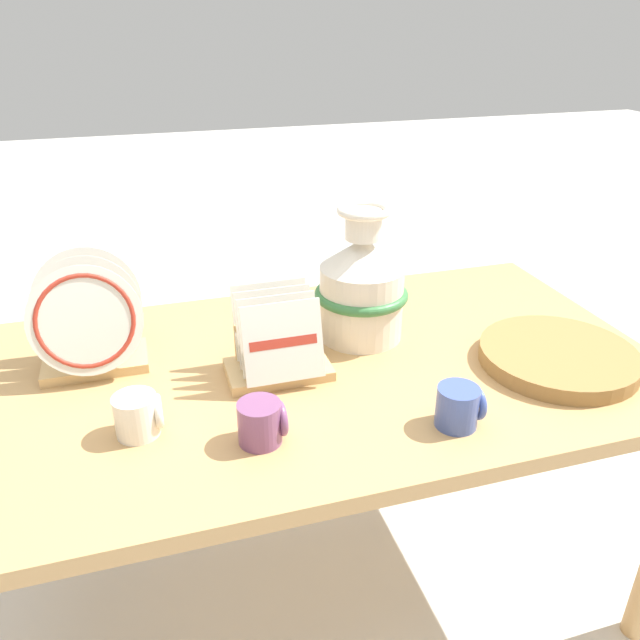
% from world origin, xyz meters
% --- Properties ---
extents(ground_plane, '(14.00, 14.00, 0.00)m').
position_xyz_m(ground_plane, '(0.00, 0.00, 0.00)').
color(ground_plane, beige).
extents(display_table, '(1.50, 0.84, 0.68)m').
position_xyz_m(display_table, '(0.00, 0.00, 0.61)').
color(display_table, tan).
rests_on(display_table, ground_plane).
extents(ceramic_vase, '(0.22, 0.22, 0.32)m').
position_xyz_m(ceramic_vase, '(0.13, 0.10, 0.81)').
color(ceramic_vase, silver).
rests_on(ceramic_vase, display_table).
extents(dish_rack_round_plates, '(0.23, 0.18, 0.25)m').
position_xyz_m(dish_rack_round_plates, '(-0.47, 0.13, 0.78)').
color(dish_rack_round_plates, tan).
rests_on(dish_rack_round_plates, display_table).
extents(dish_rack_square_plates, '(0.22, 0.16, 0.19)m').
position_xyz_m(dish_rack_square_plates, '(-0.10, -0.01, 0.74)').
color(dish_rack_square_plates, tan).
rests_on(dish_rack_square_plates, display_table).
extents(wicker_charger_stack, '(0.34, 0.34, 0.04)m').
position_xyz_m(wicker_charger_stack, '(0.50, -0.15, 0.70)').
color(wicker_charger_stack, olive).
rests_on(wicker_charger_stack, display_table).
extents(mug_cream_glaze, '(0.09, 0.08, 0.08)m').
position_xyz_m(mug_cream_glaze, '(-0.39, -0.14, 0.72)').
color(mug_cream_glaze, silver).
rests_on(mug_cream_glaze, display_table).
extents(mug_cobalt_glaze, '(0.09, 0.08, 0.08)m').
position_xyz_m(mug_cobalt_glaze, '(0.19, -0.29, 0.72)').
color(mug_cobalt_glaze, '#42569E').
rests_on(mug_cobalt_glaze, display_table).
extents(mug_plum_glaze, '(0.09, 0.08, 0.08)m').
position_xyz_m(mug_plum_glaze, '(-0.18, -0.23, 0.72)').
color(mug_plum_glaze, '#7A4770').
rests_on(mug_plum_glaze, display_table).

